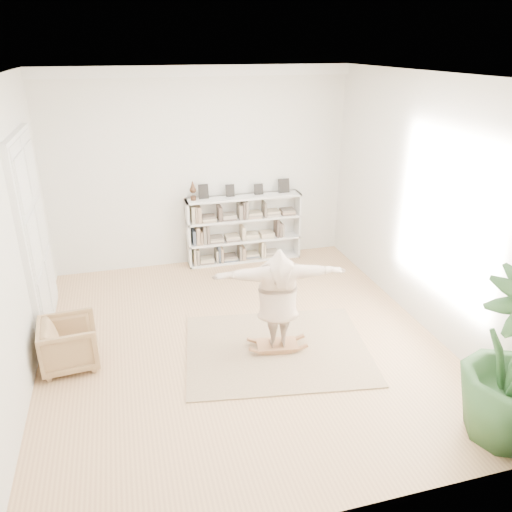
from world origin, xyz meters
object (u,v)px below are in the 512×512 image
at_px(bookshelf, 244,229).
at_px(rocker_board, 277,345).
at_px(armchair, 70,344).
at_px(person, 278,295).

bearing_deg(bookshelf, rocker_board, -95.66).
distance_m(armchair, person, 2.81).
xyz_separation_m(bookshelf, armchair, (-3.04, -2.78, -0.31)).
distance_m(rocker_board, person, 0.78).
distance_m(armchair, rocker_board, 2.77).
height_order(bookshelf, armchair, bookshelf).
xyz_separation_m(bookshelf, person, (-0.31, -3.17, 0.22)).
bearing_deg(person, rocker_board, 98.71).
bearing_deg(rocker_board, armchair, -179.25).
bearing_deg(armchair, rocker_board, -102.69).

